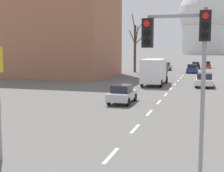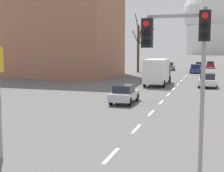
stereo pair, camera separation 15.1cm
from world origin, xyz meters
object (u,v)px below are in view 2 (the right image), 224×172
traffic_signal_near_right (184,51)px  sedan_far_left (207,80)px  sedan_mid_centre (210,65)px  delivery_truck (158,71)px  sedan_far_right (170,66)px  sedan_distant_centre (196,69)px  sedan_near_right (124,94)px  sedan_near_left (199,65)px

traffic_signal_near_right → sedan_far_left: traffic_signal_near_right is taller
sedan_mid_centre → delivery_truck: bearing=-99.2°
sedan_far_right → delivery_truck: delivery_truck is taller
sedan_mid_centre → sedan_far_right: size_ratio=0.98×
sedan_far_left → sedan_distant_centre: (-2.28, 21.08, 0.01)m
delivery_truck → traffic_signal_near_right: bearing=-79.0°
sedan_distant_centre → traffic_signal_near_right: bearing=-87.9°
delivery_truck → sedan_far_right: bearing=94.0°
sedan_far_right → delivery_truck: 26.97m
sedan_near_right → delivery_truck: 13.42m
sedan_near_right → sedan_distant_centre: sedan_distant_centre is taller
sedan_mid_centre → traffic_signal_near_right: bearing=-90.7°
sedan_far_left → delivery_truck: 5.85m
traffic_signal_near_right → delivery_truck: (-5.23, 26.98, -2.59)m
sedan_far_left → sedan_distant_centre: sedan_distant_centre is taller
traffic_signal_near_right → delivery_truck: traffic_signal_near_right is taller
traffic_signal_near_right → sedan_mid_centre: 64.16m
delivery_truck → sedan_near_right: bearing=-92.0°
sedan_mid_centre → sedan_far_right: 12.89m
sedan_far_left → traffic_signal_near_right: bearing=-91.2°
sedan_near_right → sedan_far_left: bearing=64.7°
sedan_near_right → sedan_far_right: sedan_far_right is taller
sedan_near_right → sedan_far_left: sedan_far_left is taller
sedan_far_left → sedan_distant_centre: bearing=96.2°
sedan_far_left → delivery_truck: size_ratio=0.61×
sedan_near_left → sedan_mid_centre: bearing=49.1°
sedan_distant_centre → delivery_truck: size_ratio=0.60×
sedan_near_left → sedan_far_right: (-5.58, -7.52, 0.06)m
sedan_far_left → delivery_truck: (-5.78, 0.14, 0.90)m
sedan_near_left → sedan_far_right: 9.37m
sedan_far_left → sedan_far_right: (-7.66, 27.03, 0.04)m
traffic_signal_near_right → sedan_near_right: size_ratio=1.47×
traffic_signal_near_right → sedan_mid_centre: traffic_signal_near_right is taller
sedan_distant_centre → sedan_near_left: bearing=89.1°
sedan_far_right → traffic_signal_near_right: bearing=-82.5°
sedan_near_right → sedan_far_right: bearing=92.0°
sedan_near_left → sedan_far_right: sedan_far_right is taller
sedan_far_right → delivery_truck: bearing=-86.0°
traffic_signal_near_right → sedan_near_left: 61.51m
traffic_signal_near_right → delivery_truck: size_ratio=0.78×
traffic_signal_near_right → sedan_distant_centre: bearing=92.1°
sedan_mid_centre → sedan_far_left: size_ratio=0.94×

